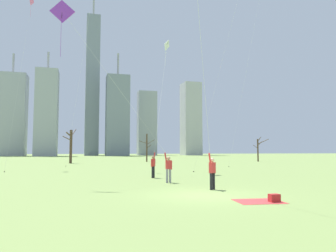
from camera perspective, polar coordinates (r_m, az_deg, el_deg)
The scene contains 17 objects.
ground_plane at distance 14.78m, azimuth 6.36°, elevation -12.07°, with size 400.00×400.00×0.00m, color #7A934C.
kite_flyer_midfield_right_white at distance 24.79m, azimuth -2.17°, elevation -2.83°, with size 3.24×6.64×12.63m.
kite_flyer_foreground_left_teal at distance 15.96m, azimuth 7.03°, elevation 1.83°, with size 3.19×3.99×14.42m.
kite_flyer_midfield_center_purple at distance 20.06m, azimuth -5.05°, elevation 0.14°, with size 7.60×1.20×11.33m.
distant_kite_high_overhead_yellow at distance 44.71m, azimuth 15.75°, elevation 20.45°, with size 4.36×2.60×23.92m.
distant_kite_drifting_right_pink at distance 43.01m, azimuth -23.23°, elevation 17.84°, with size 1.14×7.32×20.29m.
distant_kite_drifting_left_blue at distance 33.41m, azimuth 11.86°, elevation 19.63°, with size 4.73×2.39×18.91m.
picnic_spot at distance 13.41m, azimuth 17.19°, elevation -12.29°, with size 1.96×1.61×0.31m.
bare_tree_leftmost at distance 62.15m, azimuth 15.68°, elevation -3.91°, with size 2.35×1.73×4.54m.
bare_tree_rightmost at distance 58.79m, azimuth -3.76°, elevation -3.70°, with size 2.66×3.05×5.07m.
bare_tree_right_of_center at distance 53.68m, azimuth -16.81°, elevation -3.24°, with size 2.12×2.24×5.57m.
skyline_mid_tower_right at distance 144.51m, azimuth -3.75°, elevation 0.48°, with size 8.29×5.28×28.58m.
skyline_squat_block at distance 149.24m, azimuth 4.05°, elevation 1.24°, with size 7.96×8.80×33.31m.
skyline_mid_tower_left at distance 138.55m, azimuth -25.93°, elevation 1.82°, with size 10.73×8.49×40.05m.
skyline_tall_tower at distance 144.86m, azimuth -13.25°, elevation 6.89°, with size 5.67×11.67×69.80m.
skyline_slender_spire at distance 129.49m, azimuth -20.65°, elevation 2.19°, with size 7.92×9.92×39.55m.
skyline_wide_slab at distance 133.55m, azimuth -8.92°, elevation 1.87°, with size 9.24×7.55×42.35m.
Camera 1 is at (-5.43, -13.60, 1.98)m, focal length 34.49 mm.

